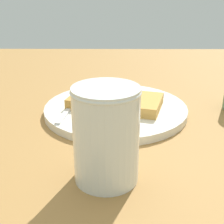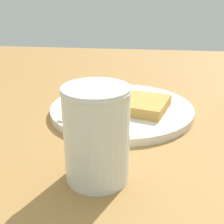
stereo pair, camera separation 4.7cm
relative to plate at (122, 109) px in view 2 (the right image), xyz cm
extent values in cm
cube|color=#9E713B|center=(-3.15, -6.51, -1.71)|extent=(129.99, 129.99, 1.85)
cylinder|color=silver|center=(0.00, 0.00, -0.10)|extent=(26.23, 26.23, 1.37)
torus|color=#322C3D|center=(0.00, 0.00, 0.18)|extent=(26.23, 26.23, 0.80)
cube|color=#BE8335|center=(-4.21, 1.19, 1.50)|extent=(9.79, 10.69, 1.84)
cube|color=gold|center=(4.21, -1.19, 1.50)|extent=(9.79, 10.69, 1.84)
cube|color=beige|center=(-4.53, 0.38, 3.35)|extent=(1.83, 2.00, 1.86)
cube|color=silver|center=(-8.63, -3.48, 0.76)|extent=(2.46, 10.02, 0.36)
cube|color=silver|center=(-7.62, 2.84, 0.76)|extent=(2.61, 3.11, 0.36)
cube|color=silver|center=(-7.96, 5.93, 0.76)|extent=(0.82, 3.21, 0.36)
cube|color=silver|center=(-7.42, 5.84, 0.76)|extent=(0.82, 3.21, 0.36)
cube|color=silver|center=(-6.88, 5.75, 0.76)|extent=(0.82, 3.21, 0.36)
cube|color=silver|center=(-6.33, 5.67, 0.76)|extent=(0.82, 3.21, 0.36)
cylinder|color=#5D270B|center=(-1.19, -20.82, 3.25)|extent=(7.24, 7.24, 8.07)
cylinder|color=silver|center=(-1.19, -20.82, 5.14)|extent=(7.87, 7.87, 11.86)
torus|color=silver|center=(-1.19, -20.82, 10.62)|extent=(8.05, 8.05, 0.50)
camera|label=1|loc=(-0.24, -53.54, 21.96)|focal=50.00mm
camera|label=2|loc=(4.42, -53.25, 21.96)|focal=50.00mm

